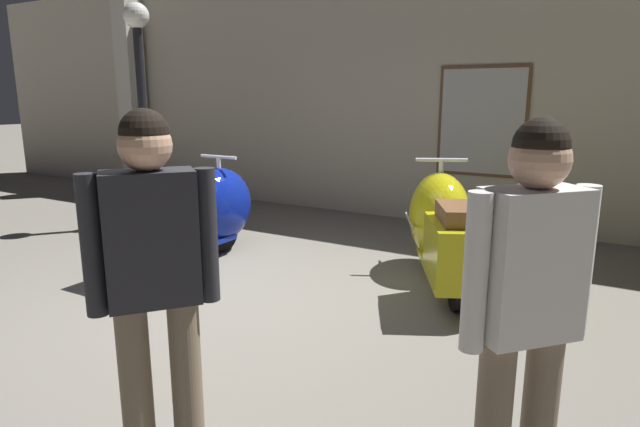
{
  "coord_description": "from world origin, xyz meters",
  "views": [
    {
      "loc": [
        2.75,
        -3.19,
        1.71
      ],
      "look_at": [
        0.18,
        1.23,
        0.57
      ],
      "focal_mm": 29.77,
      "sensor_mm": 36.0,
      "label": 1
    }
  ],
  "objects_px": {
    "lamppost": "(142,98)",
    "scooter_0": "(201,214)",
    "scooter_1": "(444,227)",
    "visitor_1": "(154,272)",
    "visitor_0": "(527,303)"
  },
  "relations": [
    {
      "from": "lamppost",
      "to": "scooter_0",
      "type": "bearing_deg",
      "value": -25.44
    },
    {
      "from": "scooter_0",
      "to": "scooter_1",
      "type": "height_order",
      "value": "scooter_1"
    },
    {
      "from": "scooter_0",
      "to": "lamppost",
      "type": "xyz_separation_m",
      "value": [
        -1.63,
        0.78,
        1.19
      ]
    },
    {
      "from": "lamppost",
      "to": "visitor_1",
      "type": "bearing_deg",
      "value": -41.64
    },
    {
      "from": "lamppost",
      "to": "visitor_1",
      "type": "xyz_separation_m",
      "value": [
        3.74,
        -3.32,
        -0.72
      ]
    },
    {
      "from": "scooter_0",
      "to": "visitor_1",
      "type": "height_order",
      "value": "visitor_1"
    },
    {
      "from": "scooter_1",
      "to": "visitor_0",
      "type": "height_order",
      "value": "visitor_0"
    },
    {
      "from": "scooter_1",
      "to": "visitor_1",
      "type": "distance_m",
      "value": 3.24
    },
    {
      "from": "scooter_1",
      "to": "lamppost",
      "type": "xyz_separation_m",
      "value": [
        -4.05,
        0.13,
        1.17
      ]
    },
    {
      "from": "scooter_1",
      "to": "lamppost",
      "type": "height_order",
      "value": "lamppost"
    },
    {
      "from": "scooter_0",
      "to": "lamppost",
      "type": "distance_m",
      "value": 2.17
    },
    {
      "from": "scooter_1",
      "to": "visitor_1",
      "type": "height_order",
      "value": "visitor_1"
    },
    {
      "from": "visitor_0",
      "to": "scooter_1",
      "type": "bearing_deg",
      "value": -24.59
    },
    {
      "from": "visitor_0",
      "to": "scooter_0",
      "type": "bearing_deg",
      "value": 12.51
    },
    {
      "from": "visitor_0",
      "to": "visitor_1",
      "type": "xyz_separation_m",
      "value": [
        -1.45,
        -0.49,
        0.01
      ]
    }
  ]
}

